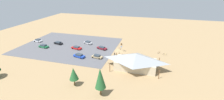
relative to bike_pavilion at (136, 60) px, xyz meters
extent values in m
plane|color=#9E7F56|center=(8.81, -13.59, -3.09)|extent=(160.00, 160.00, 0.00)
cube|color=#56565B|center=(33.02, -13.39, -3.06)|extent=(43.90, 34.00, 0.05)
cube|color=beige|center=(0.00, 0.00, -1.52)|extent=(13.65, 6.96, 3.13)
pyramid|color=#93999E|center=(0.00, 0.00, 1.26)|extent=(15.97, 9.28, 2.43)
cylinder|color=brown|center=(-7.81, -4.47, -1.52)|extent=(0.20, 0.20, 3.13)
cylinder|color=brown|center=(7.81, -4.47, -1.52)|extent=(0.20, 0.20, 3.13)
cylinder|color=brown|center=(-7.81, 4.47, -1.52)|extent=(0.20, 0.20, 3.13)
cylinder|color=brown|center=(7.81, 4.47, -1.52)|extent=(0.20, 0.20, 3.13)
cylinder|color=brown|center=(9.54, -20.91, -2.64)|extent=(0.60, 0.60, 0.90)
cylinder|color=#99999E|center=(8.09, -14.07, -1.99)|extent=(0.08, 0.08, 2.20)
cube|color=#1959B2|center=(8.09, -14.07, -1.19)|extent=(0.56, 0.04, 0.40)
cylinder|color=brown|center=(15.36, 14.47, -2.08)|extent=(0.33, 0.33, 2.01)
cone|color=#235B2D|center=(15.36, 14.47, 0.72)|extent=(2.59, 2.59, 3.60)
cylinder|color=brown|center=(6.71, 16.45, -1.93)|extent=(0.39, 0.39, 2.31)
cone|color=#235B2D|center=(6.71, 16.45, 2.02)|extent=(2.81, 2.81, 5.59)
torus|color=black|center=(9.65, -9.24, -2.73)|extent=(0.36, 0.66, 0.72)
torus|color=black|center=(10.09, -10.11, -2.73)|extent=(0.36, 0.66, 0.72)
cylinder|color=#197A7F|center=(9.87, -9.67, -2.61)|extent=(0.44, 0.82, 0.04)
cylinder|color=#197A7F|center=(9.79, -9.51, -2.53)|extent=(0.04, 0.04, 0.40)
cube|color=black|center=(9.79, -9.51, -2.33)|extent=(0.16, 0.21, 0.05)
cylinder|color=#197A7F|center=(10.05, -10.02, -2.51)|extent=(0.04, 0.04, 0.44)
cylinder|color=black|center=(10.05, -10.02, -2.29)|extent=(0.44, 0.25, 0.03)
torus|color=black|center=(8.41, -11.26, -2.71)|extent=(0.20, 0.75, 0.76)
torus|color=black|center=(8.18, -10.20, -2.71)|extent=(0.20, 0.75, 0.76)
cylinder|color=#1E7F38|center=(8.29, -10.73, -2.58)|extent=(0.24, 0.98, 0.04)
cylinder|color=#1E7F38|center=(8.33, -10.92, -2.49)|extent=(0.04, 0.04, 0.44)
cube|color=black|center=(8.33, -10.92, -2.27)|extent=(0.12, 0.21, 0.05)
cylinder|color=#1E7F38|center=(8.20, -10.31, -2.46)|extent=(0.04, 0.04, 0.49)
cylinder|color=black|center=(8.20, -10.31, -2.22)|extent=(0.48, 0.13, 0.03)
torus|color=black|center=(-7.42, -15.17, -2.72)|extent=(0.54, 0.56, 0.74)
torus|color=black|center=(-8.18, -15.96, -2.72)|extent=(0.54, 0.56, 0.74)
cylinder|color=orange|center=(-7.80, -15.57, -2.60)|extent=(0.73, 0.75, 0.04)
cylinder|color=orange|center=(-7.66, -15.43, -2.52)|extent=(0.04, 0.04, 0.38)
cube|color=black|center=(-7.66, -15.43, -2.33)|extent=(0.20, 0.20, 0.05)
cylinder|color=orange|center=(-8.11, -15.88, -2.46)|extent=(0.04, 0.04, 0.52)
cylinder|color=black|center=(-8.11, -15.88, -2.20)|extent=(0.37, 0.36, 0.03)
torus|color=black|center=(6.21, -13.40, -2.75)|extent=(0.68, 0.14, 0.68)
torus|color=black|center=(7.17, -13.55, -2.75)|extent=(0.68, 0.14, 0.68)
cylinder|color=black|center=(6.69, -13.48, -2.63)|extent=(0.89, 0.17, 0.04)
cylinder|color=black|center=(6.52, -13.45, -2.54)|extent=(0.04, 0.04, 0.41)
cube|color=black|center=(6.52, -13.45, -2.34)|extent=(0.21, 0.11, 0.05)
cylinder|color=black|center=(7.07, -13.53, -2.53)|extent=(0.04, 0.04, 0.43)
cylinder|color=black|center=(7.07, -13.53, -2.32)|extent=(0.11, 0.48, 0.03)
torus|color=black|center=(6.58, -9.31, -2.76)|extent=(0.63, 0.27, 0.66)
torus|color=black|center=(7.53, -8.96, -2.76)|extent=(0.63, 0.27, 0.66)
cylinder|color=red|center=(7.05, -9.13, -2.65)|extent=(0.89, 0.36, 0.04)
cylinder|color=red|center=(6.88, -9.20, -2.58)|extent=(0.04, 0.04, 0.36)
cube|color=black|center=(6.88, -9.20, -2.40)|extent=(0.22, 0.15, 0.05)
cylinder|color=red|center=(7.43, -8.99, -2.56)|extent=(0.04, 0.04, 0.40)
cylinder|color=black|center=(7.43, -8.99, -2.36)|extent=(0.20, 0.46, 0.03)
torus|color=black|center=(-9.66, -14.31, -2.74)|extent=(0.69, 0.15, 0.69)
torus|color=black|center=(-10.67, -14.48, -2.74)|extent=(0.69, 0.15, 0.69)
cylinder|color=yellow|center=(-10.16, -14.40, -2.63)|extent=(0.93, 0.19, 0.04)
cylinder|color=yellow|center=(-9.98, -14.37, -2.56)|extent=(0.04, 0.04, 0.37)
cube|color=black|center=(-9.98, -14.37, -2.37)|extent=(0.21, 0.11, 0.05)
cylinder|color=yellow|center=(-10.57, -14.47, -2.51)|extent=(0.04, 0.04, 0.45)
cylinder|color=black|center=(-10.57, -14.47, -2.29)|extent=(0.11, 0.48, 0.03)
torus|color=black|center=(9.30, -15.80, -2.75)|extent=(0.47, 0.53, 0.67)
torus|color=black|center=(8.65, -15.05, -2.75)|extent=(0.47, 0.53, 0.67)
cylinder|color=#B7B7BC|center=(8.98, -15.43, -2.64)|extent=(0.63, 0.72, 0.04)
cylinder|color=#B7B7BC|center=(9.09, -15.56, -2.58)|extent=(0.04, 0.04, 0.35)
cube|color=black|center=(9.09, -15.56, -2.40)|extent=(0.19, 0.20, 0.05)
cylinder|color=#B7B7BC|center=(8.72, -15.12, -2.53)|extent=(0.04, 0.04, 0.45)
cylinder|color=black|center=(8.72, -15.12, -2.30)|extent=(0.38, 0.34, 0.03)
cube|color=#BCBCC1|center=(25.52, -17.93, -2.51)|extent=(4.59, 3.07, 0.60)
cube|color=#2D3842|center=(25.52, -17.93, -1.94)|extent=(2.76, 2.23, 0.55)
cylinder|color=black|center=(27.14, -17.72, -2.72)|extent=(0.68, 0.42, 0.64)
cylinder|color=black|center=(26.63, -19.13, -2.72)|extent=(0.68, 0.42, 0.64)
cylinder|color=black|center=(24.42, -16.74, -2.72)|extent=(0.68, 0.42, 0.64)
cylinder|color=black|center=(23.91, -18.15, -2.72)|extent=(0.68, 0.42, 0.64)
cube|color=black|center=(39.24, -13.66, -2.53)|extent=(4.71, 2.69, 0.57)
cube|color=#2D3842|center=(39.24, -13.66, -2.02)|extent=(2.76, 2.07, 0.45)
cylinder|color=black|center=(40.88, -13.21, -2.72)|extent=(0.67, 0.35, 0.64)
cylinder|color=black|center=(40.55, -14.75, -2.72)|extent=(0.67, 0.35, 0.64)
cylinder|color=black|center=(37.94, -12.57, -2.72)|extent=(0.67, 0.35, 0.64)
cylinder|color=black|center=(37.60, -14.11, -2.72)|extent=(0.67, 0.35, 0.64)
cube|color=tan|center=(15.60, -4.19, -2.54)|extent=(4.47, 2.40, 0.56)
cube|color=#2D3842|center=(15.60, -4.19, -1.97)|extent=(2.59, 1.91, 0.59)
cylinder|color=black|center=(17.15, -3.65, -2.72)|extent=(0.67, 0.32, 0.64)
cylinder|color=black|center=(16.91, -5.18, -2.72)|extent=(0.67, 0.32, 0.64)
cylinder|color=black|center=(14.29, -3.20, -2.72)|extent=(0.67, 0.32, 0.64)
cylinder|color=black|center=(14.05, -4.74, -2.72)|extent=(0.67, 0.32, 0.64)
cube|color=red|center=(27.77, -10.35, -2.51)|extent=(4.99, 2.86, 0.61)
cube|color=#2D3842|center=(27.77, -10.35, -1.98)|extent=(2.93, 2.19, 0.46)
cylinder|color=black|center=(29.51, -9.90, -2.72)|extent=(0.67, 0.36, 0.64)
cylinder|color=black|center=(29.14, -11.51, -2.72)|extent=(0.67, 0.36, 0.64)
cylinder|color=black|center=(26.39, -9.19, -2.72)|extent=(0.67, 0.36, 0.64)
cylinder|color=black|center=(26.03, -10.81, -2.72)|extent=(0.67, 0.36, 0.64)
cube|color=maroon|center=(16.73, -13.28, -2.53)|extent=(4.96, 3.17, 0.57)
cube|color=#2D3842|center=(16.73, -13.28, -2.02)|extent=(2.96, 2.30, 0.45)
cylinder|color=black|center=(18.48, -13.07, -2.72)|extent=(0.68, 0.42, 0.64)
cylinder|color=black|center=(17.98, -14.52, -2.72)|extent=(0.68, 0.42, 0.64)
cylinder|color=black|center=(15.49, -12.04, -2.72)|extent=(0.68, 0.42, 0.64)
cylinder|color=black|center=(14.99, -13.48, -2.72)|extent=(0.68, 0.42, 0.64)
cube|color=#1E42B2|center=(22.62, -2.82, -2.48)|extent=(5.04, 2.89, 0.68)
cube|color=#2D3842|center=(22.62, -2.82, -1.86)|extent=(2.96, 2.18, 0.56)
cylinder|color=black|center=(24.38, -2.44, -2.72)|extent=(0.67, 0.37, 0.64)
cylinder|color=black|center=(24.00, -3.97, -2.72)|extent=(0.67, 0.37, 0.64)
cylinder|color=black|center=(21.25, -1.67, -2.72)|extent=(0.67, 0.37, 0.64)
cylinder|color=black|center=(20.87, -3.20, -2.72)|extent=(0.67, 0.37, 0.64)
cube|color=#1E6B3D|center=(43.09, -7.87, -2.48)|extent=(4.79, 2.50, 0.67)
cube|color=#2D3842|center=(43.09, -7.87, -1.85)|extent=(2.77, 1.99, 0.60)
cylinder|color=black|center=(44.75, -7.29, -2.72)|extent=(0.67, 0.31, 0.64)
cylinder|color=black|center=(44.51, -8.90, -2.72)|extent=(0.67, 0.31, 0.64)
cylinder|color=black|center=(41.67, -6.83, -2.72)|extent=(0.67, 0.31, 0.64)
cylinder|color=black|center=(41.43, -8.45, -2.72)|extent=(0.67, 0.31, 0.64)
cube|color=white|center=(51.25, -14.00, -2.54)|extent=(4.50, 2.46, 0.55)
cube|color=#2D3842|center=(51.25, -14.00, -2.00)|extent=(2.60, 1.98, 0.53)
cylinder|color=black|center=(52.81, -13.37, -2.72)|extent=(0.66, 0.30, 0.64)
cylinder|color=black|center=(52.58, -15.03, -2.72)|extent=(0.66, 0.30, 0.64)
cylinder|color=black|center=(49.92, -12.97, -2.72)|extent=(0.66, 0.30, 0.64)
cylinder|color=black|center=(49.70, -14.64, -2.72)|extent=(0.66, 0.30, 0.64)
cube|color=#2D3347|center=(9.45, -7.61, -2.66)|extent=(0.31, 0.37, 0.84)
cylinder|color=black|center=(9.45, -7.61, -1.91)|extent=(0.36, 0.36, 0.67)
sphere|color=tan|center=(9.45, -7.61, -1.45)|extent=(0.24, 0.24, 0.24)
camera|label=1|loc=(-5.27, 47.89, 23.67)|focal=25.15mm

